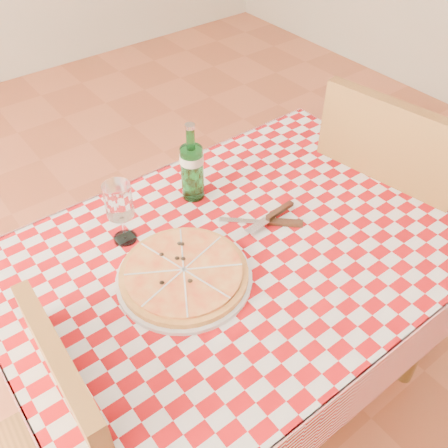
{
  "coord_description": "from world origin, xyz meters",
  "views": [
    {
      "loc": [
        -0.62,
        -0.72,
        1.72
      ],
      "look_at": [
        -0.02,
        0.06,
        0.82
      ],
      "focal_mm": 40.0,
      "sensor_mm": 36.0,
      "label": 1
    }
  ],
  "objects_px": {
    "pizza_plate": "(184,273)",
    "water_bottle": "(192,162)",
    "wine_glass": "(121,213)",
    "dining_table": "(242,273)",
    "chair_near": "(386,202)"
  },
  "relations": [
    {
      "from": "dining_table",
      "to": "wine_glass",
      "type": "relative_size",
      "value": 6.41
    },
    {
      "from": "water_bottle",
      "to": "wine_glass",
      "type": "bearing_deg",
      "value": -171.43
    },
    {
      "from": "wine_glass",
      "to": "chair_near",
      "type": "bearing_deg",
      "value": -14.4
    },
    {
      "from": "chair_near",
      "to": "wine_glass",
      "type": "distance_m",
      "value": 0.96
    },
    {
      "from": "pizza_plate",
      "to": "water_bottle",
      "type": "relative_size",
      "value": 1.39
    },
    {
      "from": "wine_glass",
      "to": "dining_table",
      "type": "bearing_deg",
      "value": -44.65
    },
    {
      "from": "chair_near",
      "to": "wine_glass",
      "type": "relative_size",
      "value": 5.45
    },
    {
      "from": "chair_near",
      "to": "pizza_plate",
      "type": "relative_size",
      "value": 2.93
    },
    {
      "from": "water_bottle",
      "to": "dining_table",
      "type": "bearing_deg",
      "value": -95.07
    },
    {
      "from": "pizza_plate",
      "to": "water_bottle",
      "type": "distance_m",
      "value": 0.35
    },
    {
      "from": "pizza_plate",
      "to": "wine_glass",
      "type": "bearing_deg",
      "value": 101.76
    },
    {
      "from": "pizza_plate",
      "to": "wine_glass",
      "type": "relative_size",
      "value": 1.86
    },
    {
      "from": "dining_table",
      "to": "chair_near",
      "type": "relative_size",
      "value": 1.18
    },
    {
      "from": "dining_table",
      "to": "wine_glass",
      "type": "bearing_deg",
      "value": 135.35
    },
    {
      "from": "dining_table",
      "to": "wine_glass",
      "type": "xyz_separation_m",
      "value": [
        -0.23,
        0.23,
        0.19
      ]
    }
  ]
}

